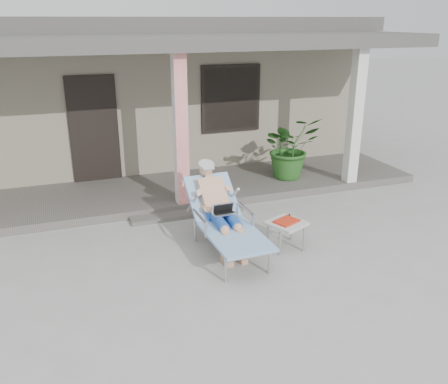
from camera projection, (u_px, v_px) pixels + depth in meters
name	position (u px, v px, depth m)	size (l,w,h in m)	color
ground	(223.00, 264.00, 6.71)	(60.00, 60.00, 0.00)	#9E9E99
house	(136.00, 86.00, 11.87)	(10.40, 5.40, 3.30)	gray
porch_deck	(172.00, 191.00, 9.33)	(10.00, 2.00, 0.15)	#605B56
porch_overhang	(167.00, 47.00, 8.35)	(10.00, 2.30, 2.85)	silver
porch_step	(188.00, 214.00, 8.33)	(2.00, 0.30, 0.07)	#605B56
lounger	(222.00, 199.00, 6.92)	(0.79, 1.98, 1.27)	#B7B7BC
side_table	(286.00, 225.00, 7.07)	(0.66, 0.66, 0.45)	#BCBBB6
potted_palm	(290.00, 147.00, 9.70)	(1.15, 1.00, 1.28)	#26591E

